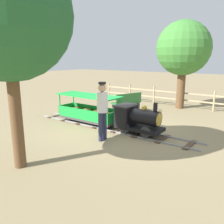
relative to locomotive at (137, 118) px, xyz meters
name	(u,v)px	position (x,y,z in m)	size (l,w,h in m)	color
ground_plane	(114,129)	(0.00, -0.84, -0.48)	(60.00, 60.00, 0.00)	#8C7A56
track	(109,127)	(0.00, -1.02, -0.46)	(0.78, 6.05, 0.04)	gray
locomotive	(137,118)	(0.00, 0.00, 0.00)	(0.74, 1.45, 0.98)	black
passenger_car	(89,112)	(0.00, -1.92, -0.06)	(0.84, 2.35, 0.97)	#3F3F3F
conductor_person	(102,107)	(1.03, -0.47, 0.47)	(0.30, 0.30, 1.62)	#282D47
park_bench	(127,103)	(-2.24, -1.80, -0.07)	(1.36, 0.81, 0.82)	#2D6B33
oak_tree_near	(183,49)	(-4.40, -0.32, 2.15)	(2.35, 2.35, 3.83)	brown
oak_tree_far	(6,16)	(3.33, -0.84, 2.50)	(2.45, 2.45, 4.23)	brown
fence_section	(167,96)	(-4.59, -1.02, 0.00)	(0.08, 7.13, 0.90)	tan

